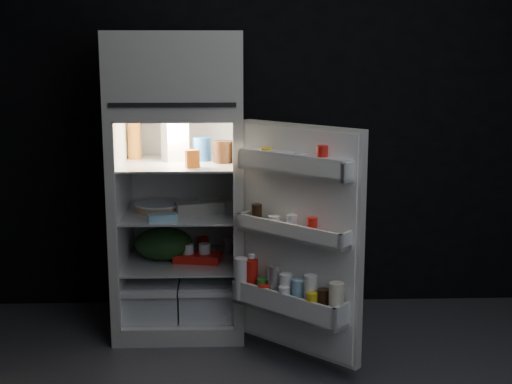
{
  "coord_description": "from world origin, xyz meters",
  "views": [
    {
      "loc": [
        -0.39,
        -2.89,
        1.7
      ],
      "look_at": [
        -0.26,
        1.0,
        0.9
      ],
      "focal_mm": 50.0,
      "sensor_mm": 36.0,
      "label": 1
    }
  ],
  "objects_px": {
    "refrigerator": "(179,173)",
    "yogurt_tray": "(198,257)",
    "fridge_door": "(296,246)",
    "egg_carton": "(200,208)",
    "milk_jug": "(175,141)"
  },
  "relations": [
    {
      "from": "refrigerator",
      "to": "yogurt_tray",
      "type": "distance_m",
      "value": 0.52
    },
    {
      "from": "fridge_door",
      "to": "egg_carton",
      "type": "xyz_separation_m",
      "value": [
        -0.53,
        0.53,
        0.08
      ]
    },
    {
      "from": "refrigerator",
      "to": "egg_carton",
      "type": "relative_size",
      "value": 6.37
    },
    {
      "from": "refrigerator",
      "to": "fridge_door",
      "type": "distance_m",
      "value": 0.95
    },
    {
      "from": "milk_jug",
      "to": "egg_carton",
      "type": "height_order",
      "value": "milk_jug"
    },
    {
      "from": "refrigerator",
      "to": "fridge_door",
      "type": "bearing_deg",
      "value": -44.3
    },
    {
      "from": "egg_carton",
      "to": "yogurt_tray",
      "type": "relative_size",
      "value": 1.01
    },
    {
      "from": "fridge_door",
      "to": "refrigerator",
      "type": "bearing_deg",
      "value": 135.7
    },
    {
      "from": "fridge_door",
      "to": "yogurt_tray",
      "type": "relative_size",
      "value": 4.41
    },
    {
      "from": "refrigerator",
      "to": "milk_jug",
      "type": "bearing_deg",
      "value": 130.51
    },
    {
      "from": "milk_jug",
      "to": "egg_carton",
      "type": "xyz_separation_m",
      "value": [
        0.15,
        -0.13,
        -0.38
      ]
    },
    {
      "from": "refrigerator",
      "to": "milk_jug",
      "type": "relative_size",
      "value": 7.42
    },
    {
      "from": "refrigerator",
      "to": "yogurt_tray",
      "type": "bearing_deg",
      "value": -37.62
    },
    {
      "from": "fridge_door",
      "to": "yogurt_tray",
      "type": "distance_m",
      "value": 0.81
    },
    {
      "from": "egg_carton",
      "to": "yogurt_tray",
      "type": "height_order",
      "value": "egg_carton"
    }
  ]
}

